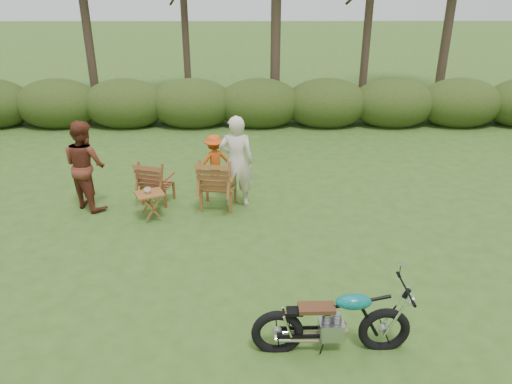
{
  "coord_description": "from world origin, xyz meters",
  "views": [
    {
      "loc": [
        -0.21,
        -5.62,
        4.39
      ],
      "look_at": [
        -0.15,
        2.05,
        0.9
      ],
      "focal_mm": 35.0,
      "sensor_mm": 36.0,
      "label": 1
    }
  ],
  "objects_px": {
    "side_table": "(151,206)",
    "cup": "(148,190)",
    "motorcycle": "(330,348)",
    "adult_a": "(237,204)",
    "lawn_chair_left": "(159,202)",
    "lawn_chair_right": "(219,207)",
    "adult_b": "(91,206)",
    "child": "(215,185)"
  },
  "relations": [
    {
      "from": "side_table",
      "to": "cup",
      "type": "xyz_separation_m",
      "value": [
        -0.03,
        0.01,
        0.32
      ]
    },
    {
      "from": "motorcycle",
      "to": "adult_a",
      "type": "height_order",
      "value": "adult_a"
    },
    {
      "from": "motorcycle",
      "to": "lawn_chair_left",
      "type": "height_order",
      "value": "motorcycle"
    },
    {
      "from": "side_table",
      "to": "cup",
      "type": "distance_m",
      "value": 0.32
    },
    {
      "from": "lawn_chair_left",
      "to": "cup",
      "type": "xyz_separation_m",
      "value": [
        -0.04,
        -0.72,
        0.58
      ]
    },
    {
      "from": "lawn_chair_left",
      "to": "adult_a",
      "type": "height_order",
      "value": "adult_a"
    },
    {
      "from": "lawn_chair_right",
      "to": "adult_b",
      "type": "bearing_deg",
      "value": 7.59
    },
    {
      "from": "adult_b",
      "to": "child",
      "type": "height_order",
      "value": "adult_b"
    },
    {
      "from": "lawn_chair_left",
      "to": "lawn_chair_right",
      "type": "bearing_deg",
      "value": -175.91
    },
    {
      "from": "motorcycle",
      "to": "side_table",
      "type": "relative_size",
      "value": 3.49
    },
    {
      "from": "motorcycle",
      "to": "child",
      "type": "relative_size",
      "value": 1.62
    },
    {
      "from": "cup",
      "to": "lawn_chair_left",
      "type": "bearing_deg",
      "value": 86.71
    },
    {
      "from": "lawn_chair_right",
      "to": "child",
      "type": "xyz_separation_m",
      "value": [
        -0.15,
        1.08,
        0.0
      ]
    },
    {
      "from": "lawn_chair_right",
      "to": "adult_a",
      "type": "bearing_deg",
      "value": -155.51
    },
    {
      "from": "lawn_chair_left",
      "to": "cup",
      "type": "distance_m",
      "value": 0.93
    },
    {
      "from": "lawn_chair_right",
      "to": "cup",
      "type": "distance_m",
      "value": 1.49
    },
    {
      "from": "cup",
      "to": "side_table",
      "type": "bearing_deg",
      "value": -19.75
    },
    {
      "from": "lawn_chair_right",
      "to": "child",
      "type": "height_order",
      "value": "child"
    },
    {
      "from": "motorcycle",
      "to": "adult_b",
      "type": "bearing_deg",
      "value": 134.12
    },
    {
      "from": "cup",
      "to": "adult_b",
      "type": "bearing_deg",
      "value": 157.49
    },
    {
      "from": "adult_b",
      "to": "lawn_chair_right",
      "type": "bearing_deg",
      "value": -144.03
    },
    {
      "from": "side_table",
      "to": "child",
      "type": "height_order",
      "value": "child"
    },
    {
      "from": "adult_b",
      "to": "lawn_chair_left",
      "type": "bearing_deg",
      "value": -134.51
    },
    {
      "from": "lawn_chair_left",
      "to": "child",
      "type": "height_order",
      "value": "child"
    },
    {
      "from": "lawn_chair_right",
      "to": "adult_a",
      "type": "height_order",
      "value": "adult_a"
    },
    {
      "from": "child",
      "to": "cup",
      "type": "bearing_deg",
      "value": 29.2
    },
    {
      "from": "motorcycle",
      "to": "lawn_chair_left",
      "type": "relative_size",
      "value": 2.02
    },
    {
      "from": "lawn_chair_right",
      "to": "cup",
      "type": "relative_size",
      "value": 8.48
    },
    {
      "from": "lawn_chair_right",
      "to": "adult_b",
      "type": "xyz_separation_m",
      "value": [
        -2.56,
        0.05,
        0.0
      ]
    },
    {
      "from": "lawn_chair_left",
      "to": "child",
      "type": "xyz_separation_m",
      "value": [
        1.09,
        0.83,
        0.0
      ]
    },
    {
      "from": "child",
      "to": "motorcycle",
      "type": "bearing_deg",
      "value": 84.53
    },
    {
      "from": "side_table",
      "to": "cup",
      "type": "relative_size",
      "value": 4.24
    },
    {
      "from": "cup",
      "to": "child",
      "type": "relative_size",
      "value": 0.11
    },
    {
      "from": "lawn_chair_left",
      "to": "cup",
      "type": "relative_size",
      "value": 7.34
    },
    {
      "from": "lawn_chair_left",
      "to": "adult_b",
      "type": "distance_m",
      "value": 1.33
    },
    {
      "from": "adult_b",
      "to": "child",
      "type": "distance_m",
      "value": 2.62
    },
    {
      "from": "lawn_chair_left",
      "to": "adult_b",
      "type": "relative_size",
      "value": 0.52
    },
    {
      "from": "side_table",
      "to": "child",
      "type": "bearing_deg",
      "value": 54.87
    },
    {
      "from": "motorcycle",
      "to": "child",
      "type": "xyz_separation_m",
      "value": [
        -1.78,
        5.13,
        0.0
      ]
    },
    {
      "from": "cup",
      "to": "motorcycle",
      "type": "bearing_deg",
      "value": -50.76
    },
    {
      "from": "adult_b",
      "to": "cup",
      "type": "bearing_deg",
      "value": -165.42
    },
    {
      "from": "lawn_chair_right",
      "to": "adult_a",
      "type": "xyz_separation_m",
      "value": [
        0.36,
        0.1,
        0.0
      ]
    }
  ]
}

